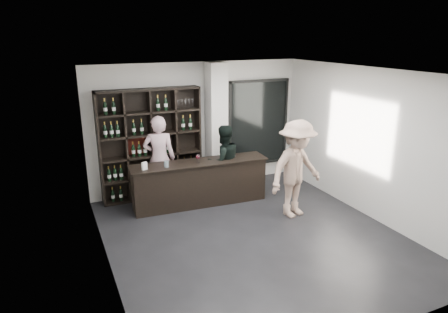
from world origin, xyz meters
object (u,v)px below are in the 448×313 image
wine_shelf (151,144)px  customer (296,169)px  taster_black (223,162)px  tasting_counter (200,183)px  taster_pink (159,159)px

wine_shelf → customer: wine_shelf is taller
wine_shelf → taster_black: (1.39, -0.72, -0.38)m
taster_black → wine_shelf: bearing=-29.8°
wine_shelf → tasting_counter: 1.36m
taster_pink → taster_black: 1.38m
tasting_counter → taster_black: size_ratio=1.75×
wine_shelf → customer: bearing=-42.4°
wine_shelf → tasting_counter: (0.80, -0.83, -0.72)m
wine_shelf → taster_black: wine_shelf is taller
taster_black → taster_pink: bearing=-23.3°
tasting_counter → taster_pink: 1.02m
wine_shelf → taster_pink: bearing=-64.6°
tasting_counter → customer: (1.51, -1.29, 0.50)m
taster_black → customer: 1.68m
wine_shelf → taster_black: size_ratio=1.46×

